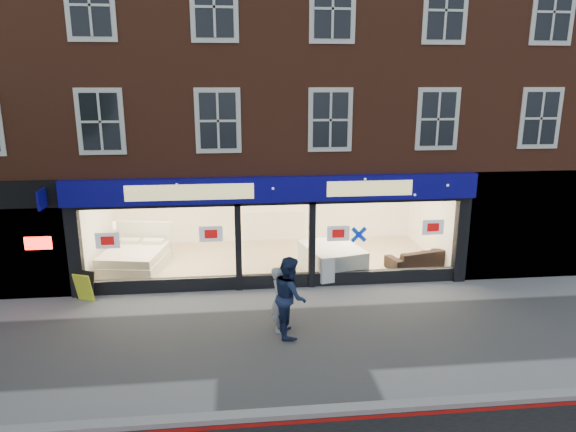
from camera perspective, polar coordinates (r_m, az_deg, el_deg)
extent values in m
plane|color=gray|center=(12.31, -0.16, -13.36)|extent=(120.00, 120.00, 0.00)
cube|color=#8C0A07|center=(9.70, 1.89, -21.90)|extent=(60.00, 0.10, 0.01)
cube|color=gray|center=(9.83, 1.72, -20.96)|extent=(60.00, 0.25, 0.12)
cube|color=tan|center=(17.09, -2.00, -4.97)|extent=(11.00, 4.50, 0.10)
cube|color=brown|center=(17.87, -2.62, 17.41)|extent=(19.00, 8.00, 6.70)
cube|color=#0B087C|center=(14.03, -1.40, 2.99)|extent=(11.40, 0.28, 0.70)
cube|color=black|center=(15.02, -1.40, -7.19)|extent=(11.00, 0.18, 0.40)
cube|color=black|center=(15.21, -22.58, -3.66)|extent=(0.35, 0.30, 2.60)
cube|color=black|center=(16.01, 18.63, -2.41)|extent=(0.35, 0.30, 2.60)
cube|color=white|center=(14.63, -14.21, -3.05)|extent=(4.20, 0.02, 2.10)
cube|color=white|center=(15.12, 10.98, -2.28)|extent=(4.20, 0.02, 2.10)
cube|color=white|center=(14.85, -1.47, -3.54)|extent=(1.80, 0.02, 2.10)
cube|color=silver|center=(18.89, -2.53, 0.89)|extent=(11.00, 0.20, 2.60)
cube|color=#FFEAC6|center=(16.41, -2.08, 3.45)|extent=(11.00, 4.50, 0.12)
cube|color=#FF140C|center=(15.32, -26.01, -2.73)|extent=(0.70, 0.04, 0.35)
cube|color=black|center=(16.97, 24.67, -0.82)|extent=(4.00, 0.40, 3.30)
cube|color=beige|center=(16.81, -16.72, -5.10)|extent=(2.12, 2.38, 0.37)
cube|color=beige|center=(16.71, -16.80, -4.08)|extent=(2.04, 2.28, 0.26)
cube|color=beige|center=(17.66, -15.58, -2.54)|extent=(1.86, 0.45, 1.26)
cube|color=beige|center=(17.46, -17.19, -2.64)|extent=(0.73, 0.45, 0.13)
cube|color=beige|center=(17.20, -14.75, -2.73)|extent=(0.73, 0.45, 0.13)
cube|color=brown|center=(18.45, -18.30, -3.17)|extent=(0.49, 0.49, 0.55)
cube|color=silver|center=(16.12, 4.87, -5.56)|extent=(1.99, 2.29, 0.26)
cube|color=silver|center=(16.04, 4.88, -4.70)|extent=(1.99, 2.29, 0.26)
cube|color=silver|center=(15.95, 4.90, -3.82)|extent=(1.99, 2.29, 0.26)
imported|color=black|center=(16.80, 14.20, -4.54)|extent=(2.12, 1.26, 0.58)
cube|color=yellow|center=(15.11, -21.66, -7.28)|extent=(0.62, 0.53, 0.81)
imported|color=#9DA0A4|center=(12.34, -0.98, -9.19)|extent=(0.50, 0.65, 1.59)
imported|color=#192446|center=(12.09, 0.21, -8.88)|extent=(0.76, 0.96, 1.91)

